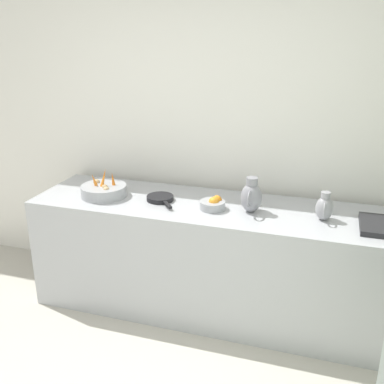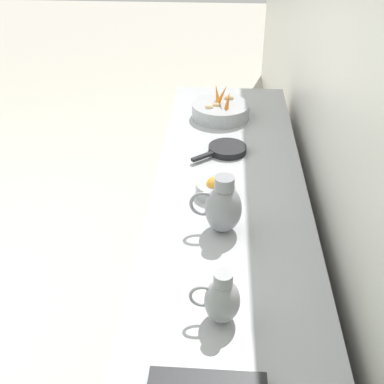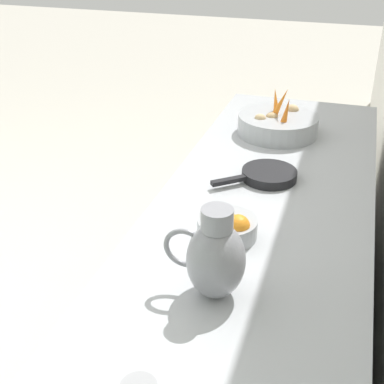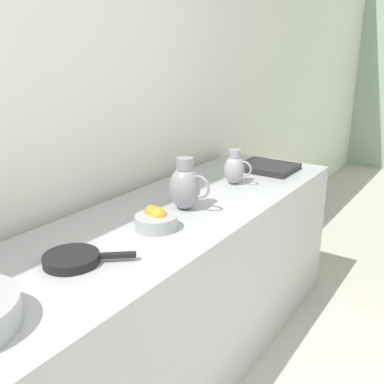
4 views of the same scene
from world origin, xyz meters
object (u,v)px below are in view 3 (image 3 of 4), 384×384
(skillet_on_counter, at_px, (268,175))
(orange_bowl, at_px, (228,227))
(vegetable_colander, at_px, (278,124))
(metal_pitcher_tall, at_px, (215,257))

(skillet_on_counter, bearing_deg, orange_bowl, 83.89)
(vegetable_colander, xyz_separation_m, skillet_on_counter, (-0.04, 0.45, -0.03))
(orange_bowl, relative_size, skillet_on_counter, 0.64)
(vegetable_colander, bearing_deg, orange_bowl, 89.68)
(metal_pitcher_tall, height_order, skillet_on_counter, metal_pitcher_tall)
(vegetable_colander, height_order, orange_bowl, vegetable_colander)
(skillet_on_counter, bearing_deg, vegetable_colander, -84.87)
(vegetable_colander, height_order, skillet_on_counter, vegetable_colander)
(vegetable_colander, xyz_separation_m, orange_bowl, (0.00, 0.87, -0.01))
(orange_bowl, relative_size, metal_pitcher_tall, 0.72)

